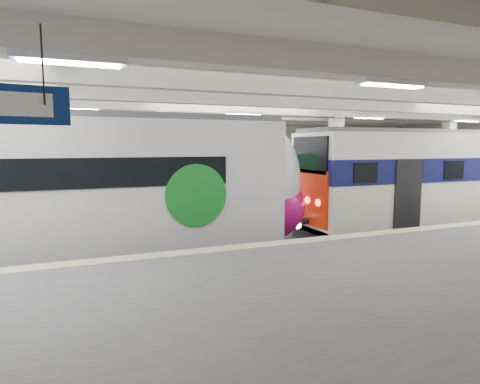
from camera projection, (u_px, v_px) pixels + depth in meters
name	position (u px, v px, depth m)	size (l,w,h in m)	color
station_hall	(290.00, 160.00, 12.21)	(36.00, 24.00, 5.75)	black
modern_emu	(106.00, 193.00, 11.99)	(14.44, 2.98, 4.63)	silver
older_rer	(441.00, 179.00, 16.96)	(13.05, 2.88, 4.32)	white
far_train	(71.00, 179.00, 16.66)	(14.08, 2.91, 4.49)	silver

